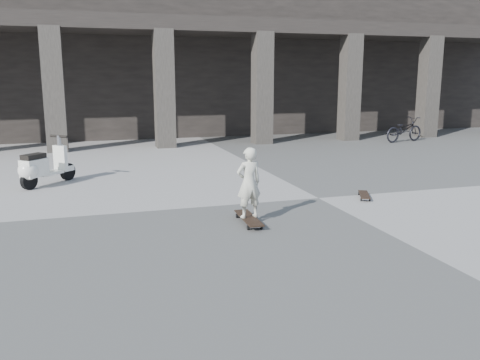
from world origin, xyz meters
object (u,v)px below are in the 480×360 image
object	(u,v)px
skateboard_spare	(364,195)
scooter	(39,168)
longboard	(249,218)
child	(249,183)
bicycle	(404,130)

from	to	relation	value
skateboard_spare	scooter	size ratio (longest dim) A/B	0.59
skateboard_spare	scooter	world-z (taller)	scooter
scooter	longboard	bearing A→B (deg)	-96.45
longboard	skateboard_spare	size ratio (longest dim) A/B	1.44
skateboard_spare	child	size ratio (longest dim) A/B	0.62
scooter	bicycle	xyz separation A→B (m)	(12.57, 4.48, 0.03)
child	scooter	bearing A→B (deg)	-56.08
longboard	scooter	distance (m)	5.47
longboard	bicycle	world-z (taller)	bicycle
longboard	child	world-z (taller)	child
skateboard_spare	bicycle	bearing A→B (deg)	-13.90
child	skateboard_spare	bearing A→B (deg)	-167.36
child	scooter	size ratio (longest dim) A/B	0.95
longboard	skateboard_spare	bearing A→B (deg)	-67.68
skateboard_spare	scooter	distance (m)	7.12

